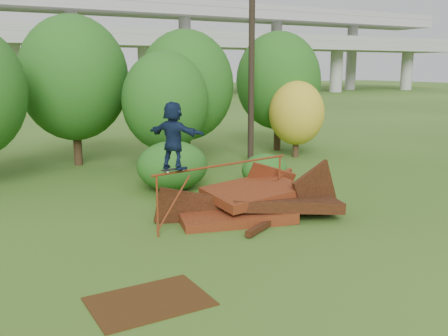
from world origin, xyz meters
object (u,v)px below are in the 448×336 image
skater (173,135)px  utility_pole (252,42)px  flat_plate (149,301)px  scrap_pile (257,203)px

skater → utility_pole: bearing=-75.9°
skater → flat_plate: (-2.06, -3.53, -2.66)m
scrap_pile → flat_plate: (-4.88, -3.81, -0.40)m
scrap_pile → flat_plate: bearing=-142.0°
flat_plate → utility_pole: (9.31, 11.38, 5.52)m
scrap_pile → flat_plate: 6.21m
flat_plate → utility_pole: bearing=50.7°
scrap_pile → skater: bearing=-174.3°
utility_pole → skater: bearing=-132.7°
skater → flat_plate: skater is taller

